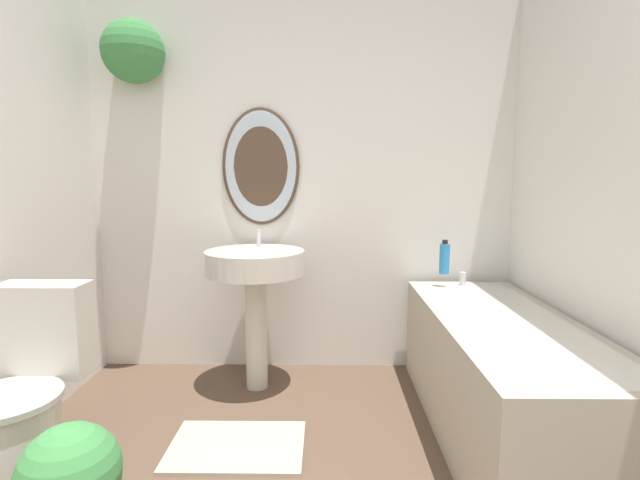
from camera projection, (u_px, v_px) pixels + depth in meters
wall_back at (286, 166)px, 2.86m from camera, size 2.70×0.36×2.40m
toilet at (22, 408)px, 1.79m from camera, size 0.38×0.53×0.77m
pedestal_sink at (255, 276)px, 2.61m from camera, size 0.56×0.56×0.90m
bathtub at (503, 375)px, 2.15m from camera, size 0.61×1.55×0.65m
shampoo_bottle at (444, 258)px, 2.72m from camera, size 0.06×0.06×0.20m
bath_mat at (237, 447)px, 2.08m from camera, size 0.60×0.41×0.02m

